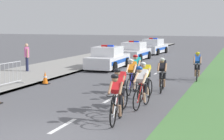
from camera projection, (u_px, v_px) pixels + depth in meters
The scene contains 17 objects.
sidewalk_slab at pixel (63, 66), 24.23m from camera, with size 4.58×60.00×0.12m, color gray.
kerb_edge at pixel (92, 67), 23.46m from camera, with size 0.16×60.00×0.13m, color #9E9E99.
lane_markings_centre at pixel (111, 99), 13.89m from camera, with size 0.14×17.60×0.01m.
cyclist_lead at pixel (117, 97), 10.41m from camera, with size 0.45×1.72×1.56m.
cyclist_second at pixel (120, 89), 11.65m from camera, with size 0.42×1.72×1.56m.
cyclist_third at pixel (142, 86), 12.27m from camera, with size 0.44×1.72×1.56m.
cyclist_fourth at pixel (145, 80), 13.61m from camera, with size 0.44×1.72×1.56m.
cyclist_fifth at pixel (132, 75), 14.81m from camera, with size 0.42×1.72×1.56m.
cyclist_sixth at pixel (162, 74), 15.28m from camera, with size 0.46×1.72×1.56m.
cyclist_seventh at pixel (137, 69), 16.75m from camera, with size 0.43×1.72×1.56m.
cyclist_eighth at pixel (197, 65), 18.34m from camera, with size 0.45×1.72×1.56m.
police_car_nearest at pixel (108, 59), 23.12m from camera, with size 2.10×4.45×1.59m.
police_car_second at pixel (134, 52), 28.64m from camera, with size 2.01×4.40×1.59m.
police_car_third at pixel (153, 47), 34.73m from camera, with size 2.27×4.53×1.59m.
crowd_barrier_middle at pixel (5, 75), 15.86m from camera, with size 0.61×2.32×1.07m.
traffic_cone_mid at pixel (45, 78), 17.20m from camera, with size 0.36×0.36×0.64m.
spectator_closest at pixel (27, 55), 21.05m from camera, with size 0.43×0.41×1.68m.
Camera 1 is at (4.80, -7.32, 2.96)m, focal length 55.95 mm.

